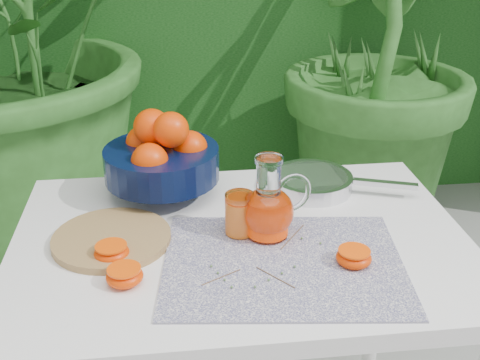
{
  "coord_description": "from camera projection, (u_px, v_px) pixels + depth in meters",
  "views": [
    {
      "loc": [
        -0.16,
        -1.18,
        1.43
      ],
      "look_at": [
        -0.02,
        -0.03,
        0.88
      ],
      "focal_mm": 45.0,
      "sensor_mm": 36.0,
      "label": 1
    }
  ],
  "objects": [
    {
      "name": "white_table",
      "position": [
        241.0,
        268.0,
        1.36
      ],
      "size": [
        1.0,
        0.7,
        0.75
      ],
      "color": "white",
      "rests_on": "ground"
    },
    {
      "name": "juice_pitcher",
      "position": [
        269.0,
        209.0,
        1.3
      ],
      "size": [
        0.17,
        0.14,
        0.19
      ],
      "color": "white",
      "rests_on": "white_table"
    },
    {
      "name": "juice_tumbler",
      "position": [
        240.0,
        215.0,
        1.31
      ],
      "size": [
        0.08,
        0.08,
        0.1
      ],
      "color": "white",
      "rests_on": "white_table"
    },
    {
      "name": "thyme_sprigs",
      "position": [
        266.0,
        261.0,
        1.22
      ],
      "size": [
        0.27,
        0.24,
        0.01
      ],
      "color": "brown",
      "rests_on": "white_table"
    },
    {
      "name": "placemat",
      "position": [
        283.0,
        263.0,
        1.22
      ],
      "size": [
        0.53,
        0.43,
        0.0
      ],
      "primitive_type": "cube",
      "rotation": [
        0.0,
        0.0,
        -0.11
      ],
      "color": "#0C0E45",
      "rests_on": "white_table"
    },
    {
      "name": "orange_halves",
      "position": [
        197.0,
        261.0,
        1.2
      ],
      "size": [
        0.57,
        0.17,
        0.04
      ],
      "color": "#F14702",
      "rests_on": "white_table"
    },
    {
      "name": "cutting_board",
      "position": [
        112.0,
        239.0,
        1.3
      ],
      "size": [
        0.32,
        0.32,
        0.02
      ],
      "primitive_type": "cylinder",
      "rotation": [
        0.0,
        0.0,
        -0.28
      ],
      "color": "#A28249",
      "rests_on": "white_table"
    },
    {
      "name": "saute_pan",
      "position": [
        313.0,
        181.0,
        1.53
      ],
      "size": [
        0.38,
        0.27,
        0.04
      ],
      "color": "silver",
      "rests_on": "white_table"
    },
    {
      "name": "fruit_bowl",
      "position": [
        162.0,
        156.0,
        1.47
      ],
      "size": [
        0.37,
        0.37,
        0.22
      ],
      "color": "black",
      "rests_on": "white_table"
    },
    {
      "name": "potted_plant_right",
      "position": [
        371.0,
        42.0,
        2.48
      ],
      "size": [
        1.94,
        1.94,
        1.75
      ],
      "primitive_type": "imported",
      "rotation": [
        0.0,
        0.0,
        1.69
      ],
      "color": "#2B5E20",
      "rests_on": "ground"
    }
  ]
}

